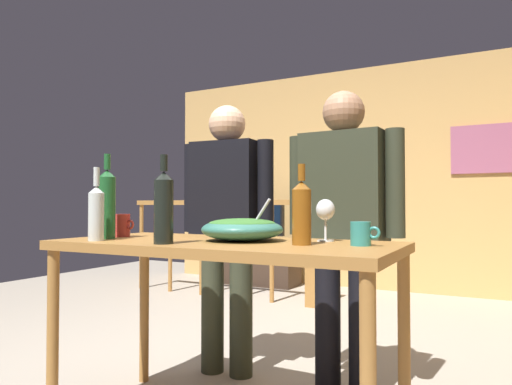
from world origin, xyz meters
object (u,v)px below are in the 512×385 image
flat_screen_tv (259,220)px  wine_bottle_green (107,203)px  wine_bottle_dark (164,206)px  wine_glass (325,211)px  mug_red (123,225)px  tv_console (260,264)px  serving_table (223,262)px  person_standing_left (227,216)px  wine_bottle_clear (96,212)px  mug_teal (361,234)px  stair_railing (250,238)px  wine_bottle_amber (302,211)px  salad_bowl (242,228)px  person_standing_right (344,216)px  framed_picture (486,149)px

flat_screen_tv → wine_bottle_green: bearing=-74.0°
wine_bottle_dark → wine_glass: bearing=38.4°
mug_red → flat_screen_tv: bearing=106.1°
tv_console → serving_table: bearing=-65.3°
serving_table → person_standing_left: bearing=120.0°
tv_console → mug_red: mug_red is taller
wine_bottle_clear → person_standing_left: person_standing_left is taller
wine_glass → mug_teal: wine_glass is taller
wine_bottle_dark → mug_teal: wine_bottle_dark is taller
flat_screen_tv → wine_bottle_green: size_ratio=1.65×
wine_bottle_green → person_standing_left: size_ratio=0.25×
stair_railing → wine_bottle_amber: 2.92m
salad_bowl → wine_glass: 0.36m
flat_screen_tv → person_standing_right: person_standing_right is taller
stair_railing → wine_bottle_dark: (1.06, -2.66, 0.33)m
mug_red → person_standing_left: person_standing_left is taller
wine_bottle_dark → person_standing_left: (-0.20, 0.82, -0.06)m
mug_red → person_standing_right: person_standing_right is taller
wine_glass → mug_teal: bearing=-36.0°
tv_console → wine_bottle_amber: size_ratio=2.89×
serving_table → person_standing_left: (-0.34, 0.60, 0.18)m
wine_bottle_amber → wine_bottle_clear: (-0.86, -0.22, -0.00)m
serving_table → wine_bottle_amber: (0.36, -0.02, 0.21)m
serving_table → wine_bottle_green: bearing=-167.3°
stair_railing → serving_table: (1.20, -2.43, 0.09)m
tv_console → wine_bottle_clear: wine_bottle_clear is taller
wine_glass → mug_red: wine_glass is taller
wine_bottle_amber → mug_teal: wine_bottle_amber is taller
mug_red → wine_bottle_dark: bearing=-27.7°
person_standing_right → mug_red: bearing=36.3°
salad_bowl → tv_console: bearing=115.9°
serving_table → mug_teal: size_ratio=12.86×
stair_railing → framed_picture: bearing=28.6°
flat_screen_tv → wine_bottle_green: (0.97, -3.39, 0.19)m
tv_console → flat_screen_tv: bearing=-90.0°
serving_table → salad_bowl: salad_bowl is taller
tv_console → wine_bottle_green: size_ratio=2.33×
wine_bottle_green → person_standing_left: 0.75m
tv_console → wine_bottle_green: wine_bottle_green is taller
wine_bottle_amber → salad_bowl: bearing=167.0°
salad_bowl → mug_teal: (0.51, 0.00, -0.01)m
wine_bottle_amber → wine_bottle_clear: 0.89m
mug_teal → mug_red: bearing=-177.4°
wine_bottle_amber → wine_bottle_dark: bearing=-157.7°
framed_picture → mug_red: (-1.49, -3.59, -0.67)m
mug_red → person_standing_right: bearing=32.8°
wine_bottle_clear → wine_glass: bearing=25.9°
framed_picture → wine_bottle_dark: 4.00m
serving_table → wine_bottle_clear: (-0.50, -0.23, 0.21)m
stair_railing → salad_bowl: 2.70m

